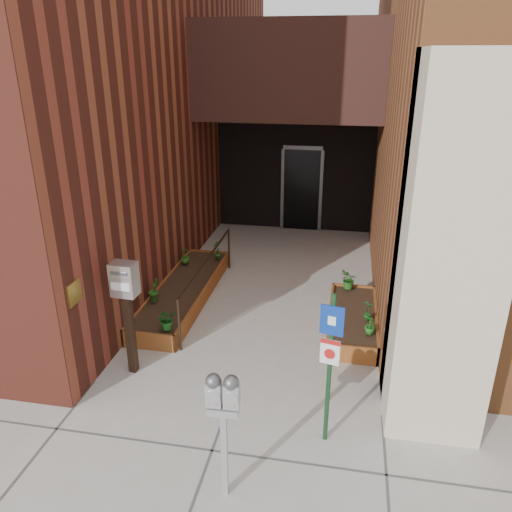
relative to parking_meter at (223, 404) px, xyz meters
The scene contains 15 objects.
ground 1.96m from the parking_meter, 101.05° to the left, with size 80.00×80.00×0.00m, color #9E9991.
architecture 9.29m from the parking_meter, 93.29° to the left, with size 20.00×14.60×10.00m.
planter_left 4.75m from the parking_meter, 113.55° to the left, with size 0.90×3.60×0.30m.
planter_right 4.10m from the parking_meter, 70.94° to the left, with size 0.80×2.20×0.30m.
handrail 4.43m from the parking_meter, 107.85° to the left, with size 0.04×3.34×0.90m.
parking_meter is the anchor object (origin of this frame).
sign_post 1.40m from the parking_meter, 44.91° to the left, with size 0.27×0.09×1.96m.
payment_dropbox 2.66m from the parking_meter, 134.29° to the left, with size 0.35×0.28×1.72m.
shrub_left_a 3.17m from the parking_meter, 120.89° to the left, with size 0.31×0.31×0.34m, color #195A1A.
shrub_left_b 4.20m from the parking_meter, 121.28° to the left, with size 0.22×0.22×0.41m, color #275C1A.
shrub_left_c 5.71m from the parking_meter, 112.18° to the left, with size 0.19×0.19×0.33m, color #2B5C1A.
shrub_left_d 5.87m from the parking_meter, 105.43° to the left, with size 0.21×0.21×0.40m, color #1E631C.
shrub_right_a 3.53m from the parking_meter, 63.40° to the left, with size 0.16×0.16×0.29m, color #1F631C.
shrub_right_b 3.89m from the parking_meter, 66.55° to the left, with size 0.19×0.19×0.36m, color #18571C.
shrub_right_c 4.85m from the parking_meter, 75.56° to the left, with size 0.31×0.31×0.35m, color #24621C.
Camera 1 is at (1.35, -5.40, 4.33)m, focal length 35.00 mm.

